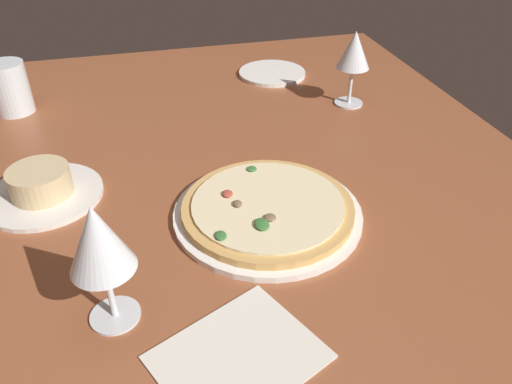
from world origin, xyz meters
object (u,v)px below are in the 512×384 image
at_px(ramekin_on_saucer, 42,187).
at_px(wine_glass_near, 354,53).
at_px(wine_glass_far, 98,242).
at_px(water_glass, 11,91).
at_px(side_plate, 272,73).
at_px(paper_menu, 238,357).
at_px(pizza_main, 268,210).

height_order(ramekin_on_saucer, wine_glass_near, wine_glass_near).
relative_size(wine_glass_far, water_glass, 1.56).
height_order(water_glass, side_plate, water_glass).
bearing_deg(paper_menu, ramekin_on_saucer, 6.79).
bearing_deg(water_glass, wine_glass_far, -163.50).
bearing_deg(water_glass, ramekin_on_saucer, -166.55).
xyz_separation_m(water_glass, side_plate, (0.06, -0.59, -0.04)).
relative_size(ramekin_on_saucer, side_plate, 1.15).
relative_size(wine_glass_far, side_plate, 1.02).
relative_size(pizza_main, paper_menu, 1.67).
xyz_separation_m(wine_glass_far, paper_menu, (-0.10, -0.13, -0.12)).
bearing_deg(paper_menu, side_plate, -43.57).
distance_m(water_glass, paper_menu, 0.80).
bearing_deg(side_plate, pizza_main, 163.22).
bearing_deg(paper_menu, wine_glass_near, -58.04).
height_order(ramekin_on_saucer, side_plate, ramekin_on_saucer).
bearing_deg(pizza_main, wine_glass_far, 122.02).
relative_size(wine_glass_near, water_glass, 1.49).
xyz_separation_m(wine_glass_far, wine_glass_near, (0.49, -0.52, -0.00)).
xyz_separation_m(wine_glass_near, water_glass, (0.14, 0.71, -0.07)).
bearing_deg(water_glass, pizza_main, -139.25).
distance_m(pizza_main, ramekin_on_saucer, 0.37).
height_order(ramekin_on_saucer, water_glass, water_glass).
height_order(wine_glass_near, paper_menu, wine_glass_near).
relative_size(ramekin_on_saucer, paper_menu, 1.08).
bearing_deg(paper_menu, water_glass, -1.28).
height_order(ramekin_on_saucer, wine_glass_far, wine_glass_far).
distance_m(pizza_main, wine_glass_far, 0.30).
xyz_separation_m(pizza_main, side_plate, (0.55, -0.17, -0.01)).
height_order(water_glass, paper_menu, water_glass).
bearing_deg(wine_glass_far, side_plate, -29.84).
bearing_deg(pizza_main, wine_glass_near, -39.18).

